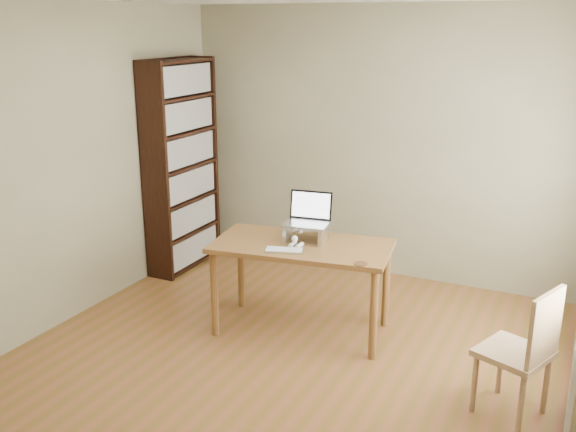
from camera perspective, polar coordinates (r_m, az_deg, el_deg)
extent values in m
cube|color=brown|center=(4.74, -1.15, -14.07)|extent=(4.00, 4.50, 0.02)
cube|color=#7A7552|center=(6.27, 8.28, 6.33)|extent=(4.00, 0.02, 2.60)
cube|color=#7A7552|center=(5.42, -20.57, 3.77)|extent=(0.02, 4.50, 2.60)
cube|color=black|center=(6.17, -11.77, 3.61)|extent=(0.30, 0.04, 2.10)
cube|color=black|center=(6.85, -7.41, 5.13)|extent=(0.30, 0.04, 2.10)
cube|color=black|center=(6.59, -10.48, 4.51)|extent=(0.02, 0.90, 2.10)
cube|color=black|center=(6.80, -9.06, -4.01)|extent=(0.30, 0.84, 0.02)
cube|color=black|center=(6.72, -8.92, -2.70)|extent=(0.20, 0.78, 0.28)
cube|color=black|center=(6.68, -9.20, -1.29)|extent=(0.30, 0.84, 0.03)
cube|color=black|center=(6.62, -9.05, 0.08)|extent=(0.20, 0.78, 0.28)
cube|color=black|center=(6.59, -9.34, 1.52)|extent=(0.30, 0.84, 0.02)
cube|color=black|center=(6.53, -9.19, 2.93)|extent=(0.20, 0.78, 0.28)
cube|color=black|center=(6.50, -9.48, 4.41)|extent=(0.30, 0.84, 0.02)
cube|color=black|center=(6.45, -9.33, 5.86)|extent=(0.20, 0.78, 0.28)
cube|color=black|center=(6.44, -9.62, 7.37)|extent=(0.30, 0.84, 0.02)
cube|color=black|center=(6.40, -9.48, 8.85)|extent=(0.20, 0.78, 0.28)
cube|color=black|center=(6.40, -9.77, 10.37)|extent=(0.30, 0.84, 0.02)
cube|color=black|center=(6.36, -9.63, 11.88)|extent=(0.20, 0.78, 0.28)
cube|color=black|center=(6.37, -9.93, 13.41)|extent=(0.30, 0.84, 0.03)
cube|color=brown|center=(5.07, 1.24, -2.69)|extent=(1.48, 0.89, 0.04)
cylinder|color=brown|center=(5.72, -3.40, -4.42)|extent=(0.06, 0.06, 0.71)
cylinder|color=brown|center=(5.25, 8.92, -6.59)|extent=(0.06, 0.06, 0.71)
cylinder|color=brown|center=(5.26, -6.49, -6.46)|extent=(0.06, 0.06, 0.71)
cylinder|color=brown|center=(4.75, 6.81, -9.13)|extent=(0.06, 0.06, 0.71)
cube|color=silver|center=(5.17, 0.15, -1.36)|extent=(0.03, 0.25, 0.12)
cube|color=silver|center=(5.06, 3.11, -1.81)|extent=(0.03, 0.25, 0.12)
cube|color=silver|center=(5.10, 1.62, -0.88)|extent=(0.32, 0.25, 0.01)
cube|color=silver|center=(5.09, 1.62, -0.73)|extent=(0.38, 0.29, 0.02)
cube|color=black|center=(5.18, 2.28, 0.98)|extent=(0.35, 0.10, 0.23)
cube|color=white|center=(5.17, 2.25, 0.96)|extent=(0.32, 0.08, 0.20)
cube|color=silver|center=(4.90, -0.36, -3.08)|extent=(0.32, 0.21, 0.02)
cube|color=silver|center=(4.89, -0.36, -2.98)|extent=(0.29, 0.19, 0.00)
cylinder|color=#4F301B|center=(4.68, 6.47, -4.25)|extent=(0.10, 0.10, 0.01)
ellipsoid|color=#3F3931|center=(5.14, 1.66, -1.35)|extent=(0.19, 0.41, 0.14)
ellipsoid|color=#3F3931|center=(5.24, 2.15, -1.07)|extent=(0.16, 0.17, 0.13)
ellipsoid|color=#3F3931|center=(4.97, 0.75, -1.73)|extent=(0.11, 0.10, 0.10)
ellipsoid|color=white|center=(5.02, 0.95, -2.01)|extent=(0.10, 0.10, 0.09)
sphere|color=white|center=(4.95, 0.58, -2.03)|extent=(0.05, 0.05, 0.05)
cone|color=#3F3931|center=(4.97, 0.49, -1.16)|extent=(0.03, 0.04, 0.05)
cone|color=#3F3931|center=(4.95, 1.07, -1.25)|extent=(0.03, 0.04, 0.05)
cylinder|color=white|center=(5.00, 0.39, -2.55)|extent=(0.03, 0.10, 0.03)
cylinder|color=white|center=(4.98, 1.01, -2.65)|extent=(0.03, 0.10, 0.03)
cylinder|color=#3F3931|center=(5.24, 3.14, -1.60)|extent=(0.15, 0.22, 0.03)
cube|color=tan|center=(4.38, 19.42, -11.43)|extent=(0.51, 0.51, 0.04)
cylinder|color=tan|center=(4.35, 16.70, -14.53)|extent=(0.04, 0.04, 0.42)
cylinder|color=tan|center=(4.33, 21.03, -15.16)|extent=(0.04, 0.04, 0.42)
cylinder|color=tan|center=(4.63, 17.40, -12.58)|extent=(0.04, 0.04, 0.42)
cylinder|color=tan|center=(4.61, 21.44, -13.16)|extent=(0.04, 0.04, 0.42)
cube|color=tan|center=(4.27, 22.14, -8.96)|extent=(0.16, 0.36, 0.47)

